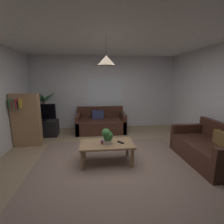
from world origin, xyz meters
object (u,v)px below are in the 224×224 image
object	(u,v)px
coffee_table	(107,146)
tv_stand	(43,128)
book_on_table_1	(105,141)
potted_plant_on_table	(108,136)
couch_under_window	(101,124)
bookshelf_corner	(26,120)
remote_on_table_0	(120,142)
potted_palm_corner	(45,114)
tv	(42,112)
couch_right_side	(209,150)
book_on_table_0	(105,143)
pendant_lamp	(106,60)

from	to	relation	value
coffee_table	tv_stand	world-z (taller)	tv_stand
book_on_table_1	potted_plant_on_table	bearing A→B (deg)	-38.10
couch_under_window	book_on_table_1	bearing A→B (deg)	-90.49
couch_under_window	bookshelf_corner	size ratio (longest dim) A/B	1.16
tv_stand	remote_on_table_0	bearing A→B (deg)	-41.80
coffee_table	tv_stand	distance (m)	2.66
potted_plant_on_table	bookshelf_corner	size ratio (longest dim) A/B	0.24
potted_palm_corner	bookshelf_corner	xyz separation A→B (m)	(-0.13, -1.24, 0.13)
remote_on_table_0	tv	world-z (taller)	tv
couch_right_side	coffee_table	bearing A→B (deg)	-95.41
book_on_table_0	potted_palm_corner	size ratio (longest dim) A/B	0.10
book_on_table_1	pendant_lamp	distance (m)	1.63
couch_right_side	coffee_table	world-z (taller)	couch_right_side
couch_under_window	pendant_lamp	world-z (taller)	pendant_lamp
couch_right_side	book_on_table_1	size ratio (longest dim) A/B	10.20
book_on_table_1	tv	size ratio (longest dim) A/B	0.18
tv	remote_on_table_0	bearing A→B (deg)	-41.48
book_on_table_0	bookshelf_corner	bearing A→B (deg)	149.50
potted_palm_corner	pendant_lamp	world-z (taller)	pendant_lamp
couch_under_window	bookshelf_corner	distance (m)	2.27
coffee_table	bookshelf_corner	distance (m)	2.38
potted_palm_corner	book_on_table_0	bearing A→B (deg)	-52.28
coffee_table	book_on_table_0	distance (m)	0.09
couch_right_side	tv_stand	distance (m)	4.55
book_on_table_1	potted_palm_corner	xyz separation A→B (m)	(-1.87, 2.41, 0.11)
potted_plant_on_table	book_on_table_1	bearing A→B (deg)	141.90
potted_palm_corner	bookshelf_corner	bearing A→B (deg)	-95.74
book_on_table_0	tv_stand	world-z (taller)	tv_stand
tv	couch_under_window	bearing A→B (deg)	8.28
potted_plant_on_table	tv	distance (m)	2.68
tv_stand	bookshelf_corner	distance (m)	0.88
couch_right_side	potted_plant_on_table	size ratio (longest dim) A/B	4.66
couch_under_window	book_on_table_1	distance (m)	2.14
couch_right_side	remote_on_table_0	size ratio (longest dim) A/B	9.70
bookshelf_corner	coffee_table	bearing A→B (deg)	-30.05
book_on_table_0	potted_plant_on_table	size ratio (longest dim) A/B	0.40
book_on_table_0	tv_stand	distance (m)	2.63
coffee_table	potted_palm_corner	bearing A→B (deg)	128.30
potted_palm_corner	coffee_table	bearing A→B (deg)	-51.70
remote_on_table_0	potted_plant_on_table	xyz separation A→B (m)	(-0.27, -0.02, 0.16)
couch_under_window	book_on_table_0	size ratio (longest dim) A/B	12.07
potted_plant_on_table	tv_stand	world-z (taller)	potted_plant_on_table
couch_under_window	remote_on_table_0	world-z (taller)	couch_under_window
potted_plant_on_table	pendant_lamp	size ratio (longest dim) A/B	0.60
pendant_lamp	potted_plant_on_table	bearing A→B (deg)	-70.60
remote_on_table_0	tv	distance (m)	2.87
remote_on_table_0	pendant_lamp	world-z (taller)	pendant_lamp
bookshelf_corner	tv	bearing A→B (deg)	75.07
coffee_table	remote_on_table_0	size ratio (longest dim) A/B	6.94
tv_stand	pendant_lamp	size ratio (longest dim) A/B	1.61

